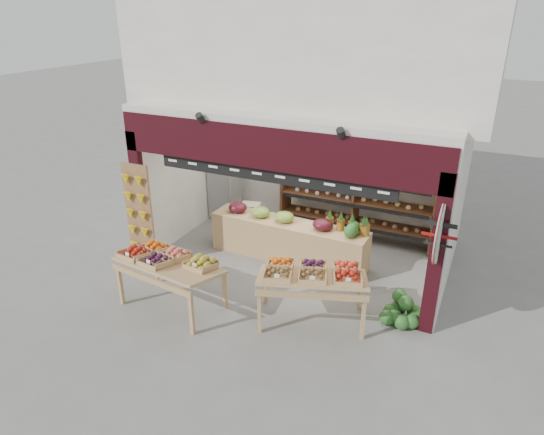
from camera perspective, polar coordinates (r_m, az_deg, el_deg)
The scene contains 11 objects.
ground at distance 9.70m, azimuth 2.35°, elevation -5.53°, with size 60.00×60.00×0.00m, color slate.
shop_structure at distance 10.00m, azimuth 6.56°, elevation 18.92°, with size 6.36×5.12×5.40m.
banana_board at distance 9.63m, azimuth -15.50°, elevation 0.73°, with size 0.60×0.15×1.80m.
gift_sign at distance 7.33m, azimuth 19.12°, elevation -1.78°, with size 0.04×0.93×0.92m.
back_shelving at distance 10.47m, azimuth 9.98°, elevation 3.89°, with size 3.36×0.55×2.04m.
refrigerator at distance 11.61m, azimuth -5.55°, elevation 3.88°, with size 0.63×0.63×1.62m, color #BABDC1.
cardboard_stack at distance 10.87m, azimuth -1.39°, elevation -0.59°, with size 1.06×0.82×0.71m.
mid_counter at distance 9.72m, azimuth 1.91°, elevation -2.51°, with size 3.24×0.74×1.03m.
display_table_left at distance 8.29m, azimuth -12.39°, elevation -4.96°, with size 1.81×1.15×1.07m.
display_table_right at distance 7.71m, azimuth 4.80°, elevation -6.67°, with size 1.93×1.46×1.08m.
watermelon_pile at distance 8.28m, azimuth 15.04°, elevation -10.73°, with size 0.68×0.63×0.48m.
Camera 1 is at (3.22, -7.81, 4.76)m, focal length 32.00 mm.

